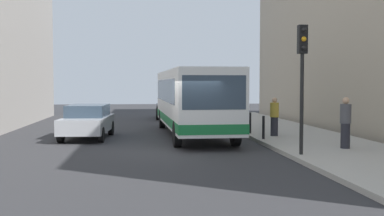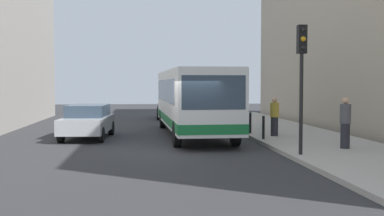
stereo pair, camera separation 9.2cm
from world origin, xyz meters
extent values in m
plane|color=#2D2D30|center=(0.00, 0.00, 0.00)|extent=(80.00, 80.00, 0.00)
cube|color=#ADA89E|center=(5.40, 0.00, 0.07)|extent=(4.40, 40.00, 0.15)
cube|color=white|center=(0.88, 4.86, 1.75)|extent=(2.77, 11.06, 2.50)
cube|color=#197238|center=(0.88, 4.86, 0.80)|extent=(2.79, 11.08, 0.36)
cube|color=#2D3D4C|center=(1.01, -0.62, 2.10)|extent=(2.26, 0.11, 1.20)
cube|color=#2D3D4C|center=(0.87, 5.36, 2.10)|extent=(2.75, 9.46, 1.00)
cylinder|color=black|center=(2.11, 0.99, 0.50)|extent=(0.30, 1.01, 1.00)
cylinder|color=black|center=(-0.15, 0.93, 0.50)|extent=(0.30, 1.01, 1.00)
cylinder|color=black|center=(1.92, 8.79, 0.50)|extent=(0.30, 1.01, 1.00)
cylinder|color=black|center=(-0.34, 8.73, 0.50)|extent=(0.30, 1.01, 1.00)
cube|color=#A5A8AD|center=(-3.83, 4.25, 0.64)|extent=(2.13, 4.52, 0.64)
cube|color=#2D3D4C|center=(-3.82, 4.40, 1.22)|extent=(1.78, 2.58, 0.52)
cylinder|color=black|center=(-3.13, 2.69, 0.32)|extent=(0.27, 0.65, 0.64)
cylinder|color=black|center=(-4.76, 2.81, 0.32)|extent=(0.27, 0.65, 0.64)
cylinder|color=black|center=(-2.90, 5.68, 0.32)|extent=(0.27, 0.65, 0.64)
cylinder|color=black|center=(-4.53, 5.80, 0.32)|extent=(0.27, 0.65, 0.64)
cube|color=black|center=(0.53, 15.99, 0.64)|extent=(1.94, 4.46, 0.64)
cube|color=#2D3D4C|center=(0.54, 16.14, 1.22)|extent=(1.68, 2.52, 0.52)
cylinder|color=black|center=(1.30, 14.46, 0.32)|extent=(0.24, 0.65, 0.64)
cylinder|color=black|center=(-0.34, 14.51, 0.32)|extent=(0.24, 0.65, 0.64)
cylinder|color=black|center=(1.40, 17.46, 0.32)|extent=(0.24, 0.65, 0.64)
cylinder|color=black|center=(-0.24, 17.51, 0.32)|extent=(0.24, 0.65, 0.64)
cylinder|color=black|center=(3.55, -2.35, 1.75)|extent=(0.12, 0.12, 3.20)
cube|color=black|center=(3.55, -2.35, 3.80)|extent=(0.28, 0.24, 0.90)
sphere|color=black|center=(3.55, -2.48, 4.08)|extent=(0.16, 0.16, 0.16)
sphere|color=orange|center=(3.55, -2.48, 3.80)|extent=(0.16, 0.16, 0.16)
sphere|color=black|center=(3.55, -2.48, 3.52)|extent=(0.16, 0.16, 0.16)
cylinder|color=black|center=(3.45, 1.87, 0.62)|extent=(0.11, 0.11, 0.95)
cylinder|color=black|center=(3.45, 4.19, 0.62)|extent=(0.11, 0.11, 0.95)
cylinder|color=black|center=(3.45, 6.51, 0.62)|extent=(0.11, 0.11, 0.95)
cylinder|color=black|center=(3.45, 8.84, 0.62)|extent=(0.11, 0.11, 0.95)
cylinder|color=#26262D|center=(5.57, -1.14, 0.59)|extent=(0.32, 0.32, 0.87)
cylinder|color=#4C4C51|center=(5.57, -1.14, 1.36)|extent=(0.38, 0.38, 0.67)
sphere|color=tan|center=(5.57, -1.14, 1.82)|extent=(0.24, 0.24, 0.24)
cylinder|color=#26262D|center=(4.24, 3.02, 0.56)|extent=(0.32, 0.32, 0.81)
cylinder|color=gold|center=(4.24, 3.02, 1.28)|extent=(0.38, 0.38, 0.63)
sphere|color=tan|center=(4.24, 3.02, 1.70)|extent=(0.22, 0.22, 0.22)
camera|label=1|loc=(-1.61, -16.84, 2.39)|focal=44.25mm
camera|label=2|loc=(-1.51, -16.85, 2.39)|focal=44.25mm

